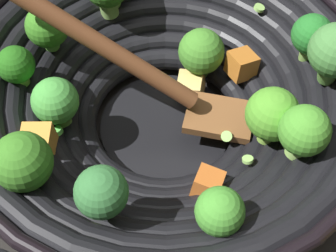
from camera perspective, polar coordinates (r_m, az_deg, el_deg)
ground_plane at (r=0.57m, az=-0.35°, el=-0.43°), size 4.00×4.00×0.00m
wok at (r=0.51m, az=-0.43°, el=4.02°), size 0.43×0.43×0.22m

